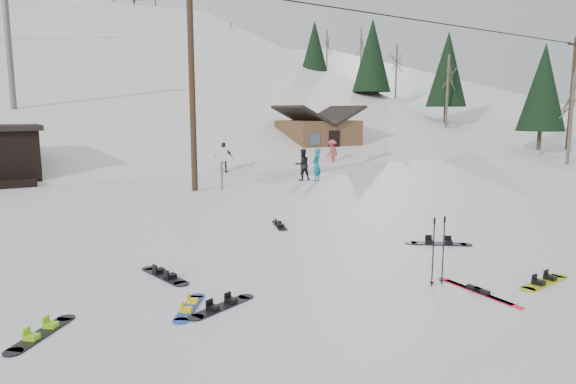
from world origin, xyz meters
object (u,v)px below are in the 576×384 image
hero_snowboard (190,307)px  cabin (318,137)px  utility_pole (192,80)px  hero_skis (478,291)px

hero_snowboard → cabin: bearing=-3.7°
utility_pole → cabin: utility_pole is taller
hero_skis → cabin: bearing=63.5°
utility_pole → hero_skis: size_ratio=4.65×
hero_snowboard → hero_skis: 5.41m
cabin → hero_snowboard: cabin is taller
cabin → hero_skis: 27.82m
utility_pole → hero_skis: 15.43m
hero_snowboard → hero_skis: bearing=-77.7°
hero_skis → utility_pole: bearing=91.8°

